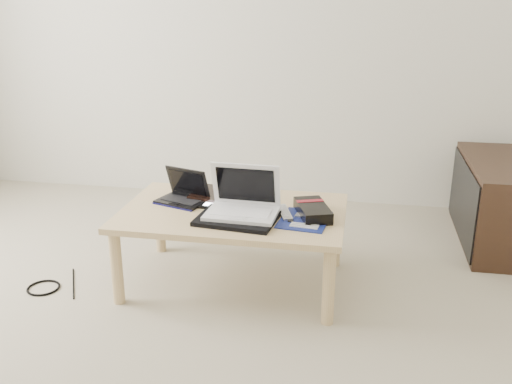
% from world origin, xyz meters
% --- Properties ---
extents(ground, '(4.00, 4.00, 0.00)m').
position_xyz_m(ground, '(0.00, 0.00, 0.00)').
color(ground, '#BBB098').
rests_on(ground, ground).
extents(coffee_table, '(1.10, 0.70, 0.40)m').
position_xyz_m(coffee_table, '(0.35, 0.65, 0.35)').
color(coffee_table, tan).
rests_on(coffee_table, ground).
extents(media_cabinet, '(0.41, 0.90, 0.50)m').
position_xyz_m(media_cabinet, '(1.77, 1.45, 0.25)').
color(media_cabinet, '#331E15').
rests_on(media_cabinet, ground).
extents(book, '(0.32, 0.28, 0.03)m').
position_xyz_m(book, '(0.25, 0.81, 0.41)').
color(book, black).
rests_on(book, coffee_table).
extents(netbook, '(0.28, 0.24, 0.17)m').
position_xyz_m(netbook, '(0.08, 0.73, 0.44)').
color(netbook, black).
rests_on(netbook, coffee_table).
extents(tablet, '(0.26, 0.21, 0.01)m').
position_xyz_m(tablet, '(0.30, 0.72, 0.41)').
color(tablet, black).
rests_on(tablet, coffee_table).
extents(remote, '(0.10, 0.20, 0.02)m').
position_xyz_m(remote, '(0.61, 0.64, 0.41)').
color(remote, '#B1B0B5').
rests_on(remote, coffee_table).
extents(neoprene_sleeve, '(0.39, 0.31, 0.02)m').
position_xyz_m(neoprene_sleeve, '(0.40, 0.52, 0.41)').
color(neoprene_sleeve, black).
rests_on(neoprene_sleeve, coffee_table).
extents(white_laptop, '(0.34, 0.25, 0.24)m').
position_xyz_m(white_laptop, '(0.42, 0.57, 0.47)').
color(white_laptop, white).
rests_on(white_laptop, neoprene_sleeve).
extents(motherboard, '(0.25, 0.30, 0.01)m').
position_xyz_m(motherboard, '(0.72, 0.58, 0.40)').
color(motherboard, navy).
rests_on(motherboard, coffee_table).
extents(gpu_box, '(0.21, 0.29, 0.06)m').
position_xyz_m(gpu_box, '(0.75, 0.64, 0.43)').
color(gpu_box, black).
rests_on(gpu_box, coffee_table).
extents(cable_coil, '(0.11, 0.11, 0.01)m').
position_xyz_m(cable_coil, '(0.30, 0.57, 0.41)').
color(cable_coil, black).
rests_on(cable_coil, coffee_table).
extents(floor_cable_coil, '(0.17, 0.17, 0.01)m').
position_xyz_m(floor_cable_coil, '(-0.58, 0.41, 0.01)').
color(floor_cable_coil, black).
rests_on(floor_cable_coil, ground).
extents(floor_cable_trail, '(0.16, 0.30, 0.01)m').
position_xyz_m(floor_cable_trail, '(-0.46, 0.48, 0.00)').
color(floor_cable_trail, black).
rests_on(floor_cable_trail, ground).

